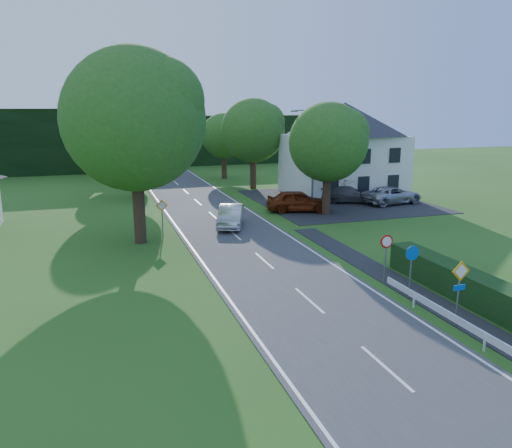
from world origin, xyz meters
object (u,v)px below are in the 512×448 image
object	(u,v)px
parked_car_grey	(348,194)
streetlight	(312,155)
parked_car_red	(298,201)
parked_car_silver_b	(392,195)
motorcycle	(237,209)
parasol	(345,191)
moving_car	(231,216)

from	to	relation	value
parked_car_grey	streetlight	bearing A→B (deg)	131.16
parked_car_red	parked_car_silver_b	distance (m)	9.00
motorcycle	parasol	size ratio (longest dim) A/B	0.90
parked_car_silver_b	parked_car_grey	bearing A→B (deg)	54.04
parked_car_grey	parked_car_silver_b	distance (m)	3.76
parked_car_grey	motorcycle	bearing A→B (deg)	120.74
moving_car	parked_car_red	bearing A→B (deg)	47.84
parked_car_red	parked_car_grey	xyz separation A→B (m)	(5.66, 2.33, -0.13)
streetlight	moving_car	size ratio (longest dim) A/B	1.77
moving_car	parked_car_grey	distance (m)	13.42
moving_car	motorcycle	world-z (taller)	moving_car
streetlight	parked_car_red	world-z (taller)	streetlight
parked_car_red	streetlight	bearing A→B (deg)	-57.95
motorcycle	parked_car_red	bearing A→B (deg)	10.20
parasol	streetlight	bearing A→B (deg)	-155.34
motorcycle	parked_car_grey	xyz separation A→B (m)	(10.78, 2.59, 0.18)
moving_car	motorcycle	distance (m)	3.44
streetlight	parked_car_silver_b	distance (m)	8.57
moving_car	parked_car_grey	xyz separation A→B (m)	(12.13, 5.75, -0.02)
streetlight	motorcycle	distance (m)	7.48
motorcycle	parked_car_silver_b	world-z (taller)	parked_car_silver_b
motorcycle	moving_car	bearing A→B (deg)	-105.85
parked_car_grey	moving_car	bearing A→B (deg)	132.60
parked_car_red	parked_car_grey	size ratio (longest dim) A/B	1.00
motorcycle	parked_car_grey	bearing A→B (deg)	20.82
parked_car_grey	parked_car_red	bearing A→B (deg)	129.61
parked_car_red	parasol	bearing A→B (deg)	-51.68
motorcycle	parked_car_red	size ratio (longest dim) A/B	0.41
streetlight	motorcycle	bearing A→B (deg)	-174.36
moving_car	streetlight	bearing A→B (deg)	46.15
motorcycle	parked_car_silver_b	bearing A→B (deg)	10.67
streetlight	parked_car_grey	size ratio (longest dim) A/B	1.61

